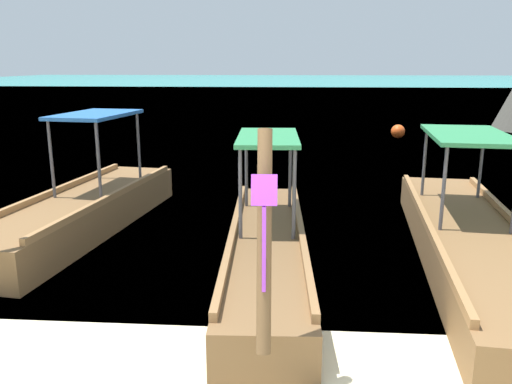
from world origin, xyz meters
The scene contains 5 objects.
sea_water centered at (0.00, 62.17, 0.00)m, with size 120.00×120.00×0.00m, color teal.
longtail_boat_orange_ribbon centered at (-3.00, 5.30, 0.36)m, with size 1.87×5.83×2.52m.
longtail_boat_violet_ribbon centered at (0.18, 3.83, 0.32)m, with size 1.23×5.73×2.26m.
longtail_boat_red_ribbon centered at (3.03, 4.24, 0.32)m, with size 2.00×7.18×2.29m.
mooring_buoy_near centered at (4.43, 16.99, 0.26)m, with size 0.52×0.52×0.52m.
Camera 1 is at (0.51, -2.87, 2.76)m, focal length 36.49 mm.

